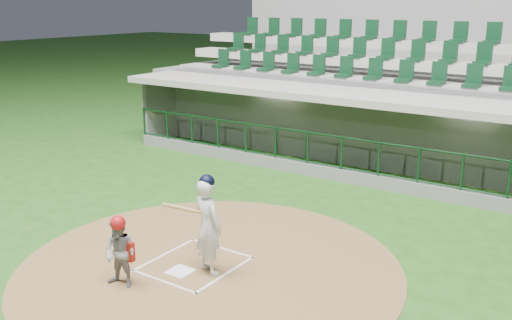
{
  "coord_description": "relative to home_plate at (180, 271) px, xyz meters",
  "views": [
    {
      "loc": [
        6.51,
        -7.79,
        4.82
      ],
      "look_at": [
        -0.56,
        2.6,
        1.3
      ],
      "focal_mm": 40.0,
      "sensor_mm": 36.0,
      "label": 1
    }
  ],
  "objects": [
    {
      "name": "batter",
      "position": [
        0.43,
        0.31,
        0.92
      ],
      "size": [
        0.91,
        0.94,
        1.87
      ],
      "color": "silver",
      "rests_on": "dirt_circle"
    },
    {
      "name": "batter_box_chalk",
      "position": [
        0.0,
        0.4,
        -0.0
      ],
      "size": [
        1.55,
        1.8,
        0.01
      ],
      "color": "white",
      "rests_on": "ground"
    },
    {
      "name": "dugout_structure",
      "position": [
        0.04,
        8.51,
        0.94
      ],
      "size": [
        16.4,
        3.7,
        3.0
      ],
      "color": "slate",
      "rests_on": "ground"
    },
    {
      "name": "dirt_circle",
      "position": [
        0.3,
        0.5,
        -0.02
      ],
      "size": [
        7.2,
        7.2,
        0.01
      ],
      "primitive_type": "cylinder",
      "color": "brown",
      "rests_on": "ground"
    },
    {
      "name": "catcher",
      "position": [
        -0.5,
        -0.95,
        0.63
      ],
      "size": [
        0.66,
        0.55,
        1.3
      ],
      "color": "gray",
      "rests_on": "dirt_circle"
    },
    {
      "name": "ground",
      "position": [
        0.0,
        0.7,
        -0.02
      ],
      "size": [
        120.0,
        120.0,
        0.0
      ],
      "primitive_type": "plane",
      "color": "#1F4C15",
      "rests_on": "ground"
    },
    {
      "name": "home_plate",
      "position": [
        0.0,
        0.0,
        0.0
      ],
      "size": [
        0.43,
        0.43,
        0.02
      ],
      "primitive_type": "cube",
      "color": "white",
      "rests_on": "dirt_circle"
    },
    {
      "name": "seating_deck",
      "position": [
        0.0,
        11.61,
        1.4
      ],
      "size": [
        17.0,
        6.72,
        5.15
      ],
      "color": "slate",
      "rests_on": "ground"
    }
  ]
}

